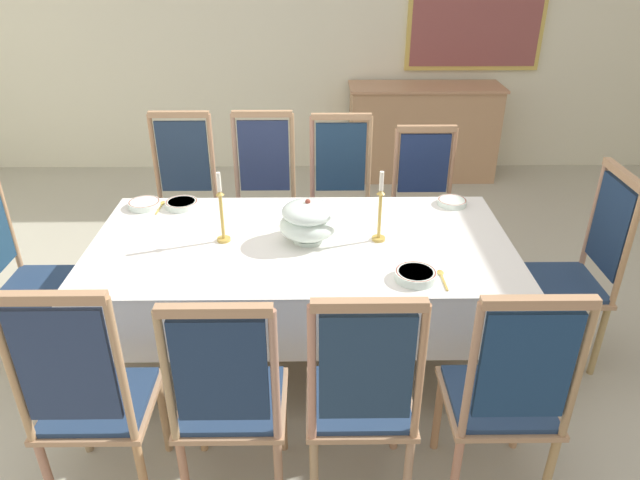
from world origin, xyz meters
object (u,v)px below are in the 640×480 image
at_px(sideboard, 422,132).
at_px(bowl_near_left, 416,275).
at_px(dining_table, 302,253).
at_px(spoon_primary, 441,275).
at_px(candlestick_east, 380,213).
at_px(chair_north_a, 184,198).
at_px(chair_head_east, 577,268).
at_px(candlestick_west, 222,214).
at_px(chair_north_b, 264,198).
at_px(bowl_near_right, 182,204).
at_px(chair_head_west, 24,272).
at_px(chair_north_c, 341,198).
at_px(soup_tureen, 308,221).
at_px(chair_south_d, 506,394).
at_px(chair_south_b, 230,398).
at_px(chair_south_a, 90,396).
at_px(chair_south_c, 361,396).
at_px(chair_north_d, 424,202).
at_px(bowl_far_left, 452,202).
at_px(bowl_far_right, 144,204).
at_px(spoon_secondary, 162,204).

bearing_deg(sideboard, bowl_near_left, 79.49).
distance_m(dining_table, spoon_primary, 0.76).
bearing_deg(candlestick_east, chair_north_a, 142.12).
height_order(chair_north_a, candlestick_east, chair_north_a).
xyz_separation_m(chair_head_east, candlestick_west, (-1.90, 0.00, 0.34)).
bearing_deg(chair_north_b, bowl_near_right, 50.40).
bearing_deg(chair_north_b, spoon_primary, 125.39).
bearing_deg(chair_head_west, chair_north_c, 118.60).
height_order(dining_table, candlestick_west, candlestick_west).
height_order(chair_north_a, soup_tureen, chair_north_a).
height_order(chair_south_d, soup_tureen, chair_south_d).
bearing_deg(chair_north_a, chair_north_b, -179.99).
bearing_deg(chair_north_c, candlestick_west, 55.38).
bearing_deg(chair_south_b, chair_north_c, 74.61).
distance_m(chair_north_c, bowl_near_right, 1.11).
xyz_separation_m(soup_tureen, spoon_primary, (0.63, -0.36, -0.11)).
height_order(chair_south_a, chair_north_c, chair_south_a).
height_order(chair_head_west, spoon_primary, chair_head_west).
xyz_separation_m(chair_north_c, soup_tureen, (-0.22, -0.95, 0.30)).
bearing_deg(chair_north_a, chair_south_c, 119.38).
xyz_separation_m(chair_north_a, chair_south_c, (1.07, -1.90, -0.01)).
bearing_deg(chair_north_d, candlestick_east, 66.05).
relative_size(chair_head_west, bowl_far_left, 6.57).
bearing_deg(bowl_near_right, chair_head_east, -10.91).
height_order(chair_head_west, bowl_far_right, chair_head_west).
xyz_separation_m(chair_south_d, bowl_far_right, (-1.75, 1.38, 0.21)).
xyz_separation_m(chair_south_a, chair_south_b, (0.55, 0.00, -0.02)).
height_order(candlestick_east, spoon_secondary, candlestick_east).
bearing_deg(soup_tureen, chair_head_west, -180.00).
height_order(chair_north_c, candlestick_west, candlestick_west).
relative_size(chair_north_a, chair_south_d, 1.04).
bearing_deg(spoon_primary, sideboard, 80.54).
xyz_separation_m(dining_table, chair_south_a, (-0.82, -0.95, -0.10)).
bearing_deg(bowl_near_left, chair_south_d, -62.74).
xyz_separation_m(bowl_near_right, bowl_far_right, (-0.22, 0.00, -0.00)).
distance_m(chair_north_b, chair_head_east, 2.01).
relative_size(candlestick_west, bowl_far_left, 2.23).
distance_m(chair_south_d, soup_tureen, 1.27).
xyz_separation_m(chair_south_c, chair_north_c, (-0.00, 1.90, 0.01)).
relative_size(chair_head_west, sideboard, 0.78).
bearing_deg(dining_table, chair_head_east, 0.00).
distance_m(soup_tureen, sideboard, 3.01).
xyz_separation_m(chair_north_b, bowl_far_left, (1.16, -0.51, 0.20)).
bearing_deg(chair_head_east, bowl_near_right, 79.09).
xyz_separation_m(chair_north_c, chair_north_d, (0.57, -0.01, -0.03)).
distance_m(chair_north_b, bowl_far_left, 1.28).
distance_m(dining_table, chair_south_d, 1.26).
bearing_deg(chair_north_c, chair_south_d, 106.79).
bearing_deg(sideboard, candlestick_west, 61.14).
height_order(chair_north_c, bowl_far_right, chair_north_c).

